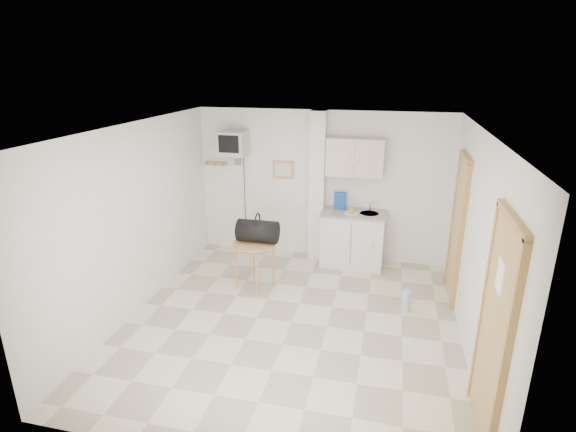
% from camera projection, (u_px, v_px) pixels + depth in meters
% --- Properties ---
extents(ground, '(4.50, 4.50, 0.00)m').
position_uv_depth(ground, '(292.00, 322.00, 5.84)').
color(ground, beige).
rests_on(ground, ground).
extents(room_envelope, '(4.24, 4.54, 2.55)m').
position_uv_depth(room_envelope, '(313.00, 209.00, 5.38)').
color(room_envelope, white).
rests_on(room_envelope, ground).
extents(kitchenette, '(1.03, 0.58, 2.10)m').
position_uv_depth(kitchenette, '(353.00, 218.00, 7.31)').
color(kitchenette, silver).
rests_on(kitchenette, ground).
extents(crt_television, '(0.44, 0.45, 2.15)m').
position_uv_depth(crt_television, '(233.00, 144.00, 7.40)').
color(crt_television, slate).
rests_on(crt_television, ground).
extents(round_table, '(0.64, 0.64, 0.71)m').
position_uv_depth(round_table, '(255.00, 248.00, 6.60)').
color(round_table, '#A57F4B').
rests_on(round_table, ground).
extents(duffel_bag, '(0.59, 0.33, 0.44)m').
position_uv_depth(duffel_bag, '(258.00, 231.00, 6.54)').
color(duffel_bag, black).
rests_on(duffel_bag, round_table).
extents(water_bottle, '(0.12, 0.12, 0.35)m').
position_uv_depth(water_bottle, '(406.00, 301.00, 6.06)').
color(water_bottle, '#9ABBD5').
rests_on(water_bottle, ground).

